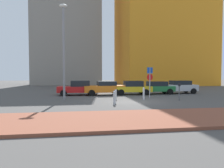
{
  "coord_description": "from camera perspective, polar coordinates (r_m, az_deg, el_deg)",
  "views": [
    {
      "loc": [
        -4.44,
        -17.31,
        2.26
      ],
      "look_at": [
        -1.26,
        2.89,
        1.31
      ],
      "focal_mm": 35.47,
      "sensor_mm": 36.0,
      "label": 1
    }
  ],
  "objects": [
    {
      "name": "building_under_construction",
      "position": [
        49.53,
        -11.45,
        14.06
      ],
      "size": [
        13.69,
        10.55,
        24.18
      ],
      "primitive_type": "cube",
      "color": "gray",
      "rests_on": "ground"
    },
    {
      "name": "ground_plane",
      "position": [
        18.02,
        5.42,
        -4.55
      ],
      "size": [
        120.0,
        120.0,
        0.0
      ],
      "primitive_type": "plane",
      "color": "#4C4947"
    },
    {
      "name": "parked_car_green",
      "position": [
        25.14,
        11.16,
        -0.85
      ],
      "size": [
        4.18,
        2.08,
        1.41
      ],
      "color": "#237238",
      "rests_on": "ground"
    },
    {
      "name": "building_colorful_midrise",
      "position": [
        50.06,
        12.55,
        16.0
      ],
      "size": [
        17.51,
        15.86,
        27.73
      ],
      "primitive_type": "cube",
      "color": "orange",
      "rests_on": "ground"
    },
    {
      "name": "traffic_bollard_far",
      "position": [
        16.85,
        0.8,
        -3.4
      ],
      "size": [
        0.13,
        0.13,
        0.96
      ],
      "primitive_type": "cylinder",
      "color": "#B7B7BC",
      "rests_on": "ground"
    },
    {
      "name": "traffic_bollard_near",
      "position": [
        19.21,
        0.98,
        -2.78
      ],
      "size": [
        0.16,
        0.16,
        0.87
      ],
      "primitive_type": "cylinder",
      "color": "#B7B7BC",
      "rests_on": "ground"
    },
    {
      "name": "parked_car_orange",
      "position": [
        23.48,
        -1.73,
        -1.0
      ],
      "size": [
        4.61,
        2.16,
        1.47
      ],
      "color": "orange",
      "rests_on": "ground"
    },
    {
      "name": "parked_car_yellow",
      "position": [
        23.96,
        4.85,
        -0.95
      ],
      "size": [
        4.68,
        2.12,
        1.49
      ],
      "color": "gold",
      "rests_on": "ground"
    },
    {
      "name": "sidewalk_brick",
      "position": [
        11.41,
        14.32,
        -8.47
      ],
      "size": [
        40.0,
        4.47,
        0.14
      ],
      "primitive_type": "cube",
      "color": "brown",
      "rests_on": "ground"
    },
    {
      "name": "parked_car_silver",
      "position": [
        26.4,
        16.86,
        -0.66
      ],
      "size": [
        4.07,
        1.97,
        1.48
      ],
      "color": "#B7BABF",
      "rests_on": "ground"
    },
    {
      "name": "traffic_bollard_mid",
      "position": [
        16.14,
        0.55,
        -3.62
      ],
      "size": [
        0.16,
        0.16,
        0.98
      ],
      "primitive_type": "cylinder",
      "color": "#B7B7BC",
      "rests_on": "ground"
    },
    {
      "name": "parked_car_red",
      "position": [
        23.55,
        -8.61,
        -0.98
      ],
      "size": [
        4.25,
        2.11,
        1.52
      ],
      "color": "red",
      "rests_on": "ground"
    },
    {
      "name": "parking_sign_post",
      "position": [
        20.7,
        9.72,
        1.37
      ],
      "size": [
        0.6,
        0.12,
        2.87
      ],
      "color": "gray",
      "rests_on": "ground"
    },
    {
      "name": "street_lamp",
      "position": [
        20.12,
        -12.34,
        9.87
      ],
      "size": [
        0.7,
        0.36,
        8.32
      ],
      "color": "gray",
      "rests_on": "ground"
    },
    {
      "name": "traffic_bollard_edge",
      "position": [
        19.49,
        8.18,
        -2.46
      ],
      "size": [
        0.17,
        0.17,
        1.05
      ],
      "primitive_type": "cylinder",
      "color": "#B7B7BC",
      "rests_on": "ground"
    },
    {
      "name": "parking_meter",
      "position": [
        19.35,
        16.94,
        -1.28
      ],
      "size": [
        0.18,
        0.14,
        1.5
      ],
      "color": "#4C4C51",
      "rests_on": "ground"
    }
  ]
}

